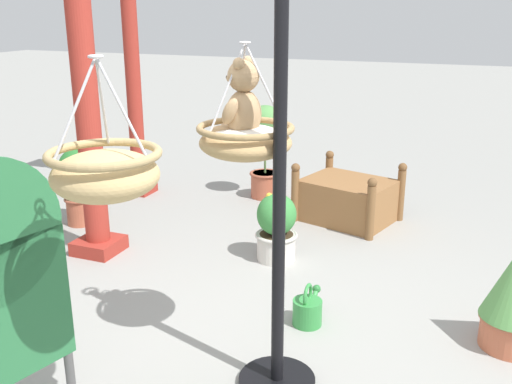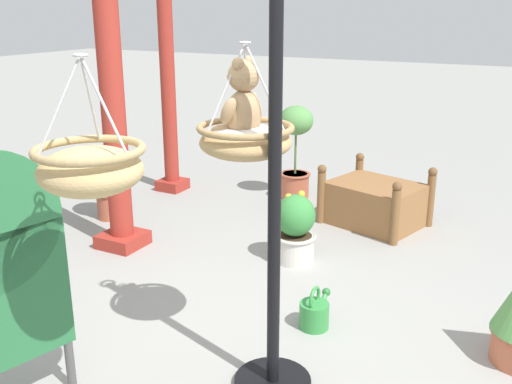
% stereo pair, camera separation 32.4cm
% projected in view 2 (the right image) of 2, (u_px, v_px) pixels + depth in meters
% --- Properties ---
extents(ground_plane, '(40.00, 40.00, 0.00)m').
position_uv_depth(ground_plane, '(262.00, 361.00, 3.58)').
color(ground_plane, gray).
extents(display_pole_central, '(0.44, 0.44, 2.43)m').
position_uv_depth(display_pole_central, '(274.00, 265.00, 3.12)').
color(display_pole_central, black).
rests_on(display_pole_central, ground).
extents(hanging_basket_with_teddy, '(0.53, 0.53, 0.62)m').
position_uv_depth(hanging_basket_with_teddy, '(246.00, 139.00, 3.16)').
color(hanging_basket_with_teddy, tan).
extents(teddy_bear, '(0.30, 0.26, 0.44)m').
position_uv_depth(teddy_bear, '(242.00, 104.00, 3.11)').
color(teddy_bear, tan).
extents(hanging_basket_left_high, '(0.47, 0.47, 0.59)m').
position_uv_depth(hanging_basket_left_high, '(90.00, 167.00, 2.46)').
color(hanging_basket_left_high, tan).
extents(greenhouse_pillar_left, '(0.32, 0.32, 2.87)m').
position_uv_depth(greenhouse_pillar_left, '(167.00, 70.00, 6.47)').
color(greenhouse_pillar_left, '#9E2D23').
rests_on(greenhouse_pillar_left, ground).
extents(greenhouse_pillar_right, '(0.39, 0.39, 2.92)m').
position_uv_depth(greenhouse_pillar_right, '(112.00, 89.00, 4.85)').
color(greenhouse_pillar_right, '#9E2D23').
rests_on(greenhouse_pillar_right, ground).
extents(wooden_planter_box, '(0.94, 1.07, 0.60)m').
position_uv_depth(wooden_planter_box, '(375.00, 202.00, 5.74)').
color(wooden_planter_box, olive).
rests_on(wooden_planter_box, ground).
extents(potted_plant_fern_front, '(0.38, 0.38, 1.04)m').
position_uv_depth(potted_plant_fern_front, '(296.00, 148.00, 6.43)').
color(potted_plant_fern_front, '#AD563D').
rests_on(potted_plant_fern_front, ground).
extents(potted_plant_bushy_green, '(0.36, 0.36, 0.77)m').
position_uv_depth(potted_plant_bushy_green, '(107.00, 178.00, 5.84)').
color(potted_plant_bushy_green, '#AD563D').
rests_on(potted_plant_bushy_green, ground).
extents(potted_plant_conical_shrub, '(0.36, 0.36, 0.61)m').
position_uv_depth(potted_plant_conical_shrub, '(295.00, 229.00, 4.89)').
color(potted_plant_conical_shrub, beige).
rests_on(potted_plant_conical_shrub, ground).
extents(watering_can, '(0.35, 0.20, 0.30)m').
position_uv_depth(watering_can, '(315.00, 313.00, 3.93)').
color(watering_can, '#338C3F').
rests_on(watering_can, ground).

